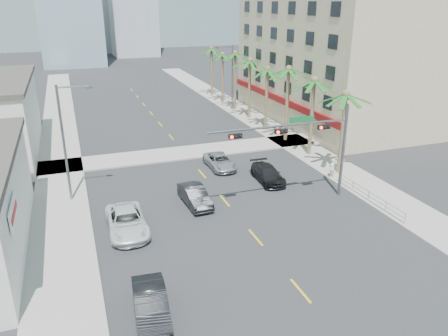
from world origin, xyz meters
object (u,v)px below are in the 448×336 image
at_px(car_lane_left, 195,196).
at_px(pedestrian, 332,168).
at_px(car_lane_right, 268,174).
at_px(car_parked_far, 127,222).
at_px(car_parked_mid, 151,306).
at_px(traffic_signal_mast, 308,138).
at_px(car_lane_center, 220,161).

xyz_separation_m(car_lane_left, pedestrian, (12.65, 0.96, 0.27)).
distance_m(car_lane_right, pedestrian, 5.66).
bearing_deg(car_parked_far, car_parked_mid, -90.36).
distance_m(car_lane_left, pedestrian, 12.69).
bearing_deg(car_parked_mid, car_lane_left, 69.18).
distance_m(car_lane_left, car_lane_right, 7.54).
xyz_separation_m(car_parked_mid, pedestrian, (18.22, 12.58, 0.24)).
bearing_deg(traffic_signal_mast, car_lane_right, 102.06).
bearing_deg(car_lane_right, car_lane_left, -159.36).
relative_size(traffic_signal_mast, car_lane_left, 2.54).
bearing_deg(car_lane_center, pedestrian, -35.43).
height_order(car_parked_mid, car_parked_far, car_parked_mid).
bearing_deg(car_lane_right, car_parked_mid, -129.78).
bearing_deg(car_lane_left, pedestrian, 0.89).
distance_m(car_parked_far, car_lane_left, 6.01).
xyz_separation_m(car_parked_mid, car_parked_far, (0.12, 9.09, -0.00)).
bearing_deg(pedestrian, car_lane_left, -10.27).
bearing_deg(car_parked_far, pedestrian, 11.30).
height_order(car_parked_mid, car_lane_right, car_parked_mid).
height_order(traffic_signal_mast, car_parked_mid, traffic_signal_mast).
xyz_separation_m(traffic_signal_mast, car_parked_mid, (-13.70, -9.42, -4.31)).
bearing_deg(car_parked_mid, traffic_signal_mast, 39.28).
relative_size(car_lane_right, pedestrian, 2.73).
bearing_deg(car_parked_far, car_lane_right, 21.48).
bearing_deg(car_lane_left, car_lane_center, 53.58).
xyz_separation_m(car_parked_mid, car_lane_left, (5.57, 11.62, -0.03)).
bearing_deg(traffic_signal_mast, car_lane_center, 113.02).
bearing_deg(car_lane_left, car_lane_right, 14.59).
height_order(car_lane_right, pedestrian, pedestrian).
xyz_separation_m(car_parked_far, car_lane_left, (5.45, 2.53, -0.03)).
xyz_separation_m(car_parked_far, pedestrian, (18.10, 3.49, 0.24)).
bearing_deg(car_parked_mid, car_lane_center, 66.36).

